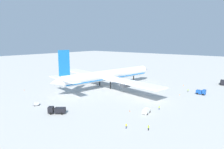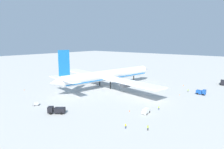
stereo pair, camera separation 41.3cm
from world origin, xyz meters
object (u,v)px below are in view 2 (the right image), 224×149
Objects in this scene: service_truck_2 at (223,82)px; ground_worker_3 at (188,91)px; ground_worker_2 at (126,126)px; ground_worker_0 at (159,108)px; traffic_cone_2 at (114,73)px; baggage_cart_0 at (36,104)px; ground_worker_1 at (148,128)px; traffic_cone_4 at (183,85)px; airliner at (107,76)px; service_truck_0 at (201,92)px; traffic_cone_3 at (180,95)px; service_truck_1 at (56,110)px; traffic_cone_0 at (129,111)px; traffic_cone_1 at (24,90)px; service_van at (146,111)px.

service_truck_2 is 4.21× the size of ground_worker_3.
ground_worker_0 is at bearing -0.67° from ground_worker_2.
ground_worker_0 is at bearing -130.18° from traffic_cone_2.
ground_worker_2 is (5.38, -43.41, 0.03)m from baggage_cart_0.
ground_worker_1 is 3.17× the size of traffic_cone_4.
service_truck_2 is at bearing -45.55° from traffic_cone_4.
ground_worker_3 is at bearing 161.64° from service_truck_2.
traffic_cone_2 is at bearing 49.82° from ground_worker_0.
airliner reaches higher than service_truck_0.
service_truck_1 is at bearing 154.01° from traffic_cone_3.
service_truck_1 is 15.00m from baggage_cart_0.
airliner is 44.29m from traffic_cone_0.
service_truck_0 reaches higher than ground_worker_3.
traffic_cone_2 is (59.53, 70.50, -0.54)m from ground_worker_0.
service_truck_1 is 46.26m from traffic_cone_1.
service_truck_0 is 80.93m from baggage_cart_0.
ground_worker_3 is (42.88, -1.58, -0.18)m from service_van.
ground_worker_0 reaches higher than traffic_cone_1.
service_van is at bearing -174.00° from traffic_cone_4.
service_van is 2.85× the size of ground_worker_2.
service_van is at bearing -81.34° from traffic_cone_1.
service_truck_0 is at bearing -18.37° from traffic_cone_0.
baggage_cart_0 is 1.84× the size of ground_worker_0.
ground_worker_3 reaches higher than traffic_cone_1.
service_truck_2 is (50.51, -52.96, -5.31)m from airliner.
traffic_cone_1 is (10.50, 29.96, -0.55)m from baggage_cart_0.
airliner is at bearing 16.67° from service_truck_1.
traffic_cone_4 is (14.34, 7.60, -0.58)m from ground_worker_3.
traffic_cone_2 is at bearing 25.33° from service_truck_1.
airliner is 148.39× the size of traffic_cone_0.
traffic_cone_3 is at bearing 172.54° from ground_worker_3.
service_truck_2 reaches higher than ground_worker_1.
traffic_cone_1 is at bearing 86.00° from ground_worker_2.
service_truck_2 is 79.61m from traffic_cone_0.
traffic_cone_3 is 24.22m from traffic_cone_4.
service_van is at bearing -134.14° from traffic_cone_2.
traffic_cone_3 is (-8.14, 8.17, -1.12)m from service_truck_0.
ground_worker_3 is at bearing -53.71° from traffic_cone_1.
service_truck_2 is at bearing -13.39° from traffic_cone_0.
ground_worker_1 reaches higher than ground_worker_3.
ground_worker_3 is 3.06× the size of traffic_cone_1.
airliner is 47.93m from service_van.
traffic_cone_2 is at bearing 40.39° from ground_worker_2.
service_truck_0 reaches higher than traffic_cone_0.
airliner is 46.79× the size of ground_worker_1.
ground_worker_1 reaches higher than traffic_cone_2.
airliner reaches higher than baggage_cart_0.
baggage_cart_0 is at bearing -163.04° from traffic_cone_2.
ground_worker_0 is at bearing -15.77° from service_van.
ground_worker_3 reaches higher than baggage_cart_0.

